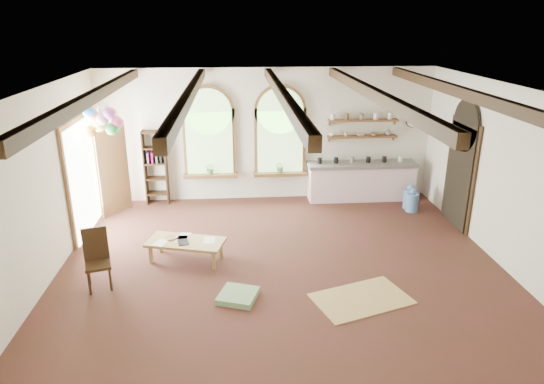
{
  "coord_description": "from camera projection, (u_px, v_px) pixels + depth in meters",
  "views": [
    {
      "loc": [
        -0.78,
        -7.97,
        4.26
      ],
      "look_at": [
        -0.11,
        0.6,
        1.18
      ],
      "focal_mm": 32.0,
      "sensor_mm": 36.0,
      "label": 1
    }
  ],
  "objects": [
    {
      "name": "shelf_cup_a",
      "position": [
        332.0,
        134.0,
        11.71
      ],
      "size": [
        0.12,
        0.1,
        0.1
      ],
      "primitive_type": "imported",
      "color": "white",
      "rests_on": "wall_shelf_lower"
    },
    {
      "name": "kitchen_counter",
      "position": [
        361.0,
        181.0,
        11.98
      ],
      "size": [
        2.68,
        0.62,
        0.94
      ],
      "color": "#FAD4DB",
      "rests_on": "floor"
    },
    {
      "name": "floor_mat",
      "position": [
        361.0,
        299.0,
        7.8
      ],
      "size": [
        1.72,
        1.36,
        0.02
      ],
      "primitive_type": "cube",
      "rotation": [
        0.0,
        0.0,
        0.33
      ],
      "color": "#D8B36C",
      "rests_on": "floor"
    },
    {
      "name": "table_book",
      "position": [
        165.0,
        239.0,
        8.99
      ],
      "size": [
        0.27,
        0.31,
        0.02
      ],
      "primitive_type": "imported",
      "rotation": [
        0.0,
        0.0,
        0.43
      ],
      "color": "olive",
      "rests_on": "coffee_table"
    },
    {
      "name": "shelf_cup_b",
      "position": [
        346.0,
        134.0,
        11.74
      ],
      "size": [
        0.1,
        0.1,
        0.09
      ],
      "primitive_type": "imported",
      "color": "beige",
      "rests_on": "wall_shelf_lower"
    },
    {
      "name": "tablet",
      "position": [
        183.0,
        242.0,
        8.85
      ],
      "size": [
        0.24,
        0.3,
        0.01
      ],
      "primitive_type": "cube",
      "rotation": [
        0.0,
        0.0,
        0.23
      ],
      "color": "black",
      "rests_on": "coffee_table"
    },
    {
      "name": "window_left",
      "position": [
        209.0,
        136.0,
        11.53
      ],
      "size": [
        1.3,
        0.28,
        2.2
      ],
      "color": "brown",
      "rests_on": "floor"
    },
    {
      "name": "shelf_bowl_b",
      "position": [
        374.0,
        134.0,
        11.79
      ],
      "size": [
        0.2,
        0.2,
        0.06
      ],
      "primitive_type": "imported",
      "color": "#8C664C",
      "rests_on": "wall_shelf_lower"
    },
    {
      "name": "wall_clock",
      "position": [
        412.0,
        121.0,
        11.82
      ],
      "size": [
        0.32,
        0.04,
        0.32
      ],
      "primitive_type": "cylinder",
      "rotation": [
        1.57,
        0.0,
        0.0
      ],
      "color": "black",
      "rests_on": "wall_back"
    },
    {
      "name": "potted_plant_left",
      "position": [
        210.0,
        168.0,
        11.7
      ],
      "size": [
        0.27,
        0.23,
        0.3
      ],
      "primitive_type": "imported",
      "color": "#598C4C",
      "rests_on": "window_left"
    },
    {
      "name": "coffee_table",
      "position": [
        186.0,
        243.0,
        8.94
      ],
      "size": [
        1.52,
        0.99,
        0.4
      ],
      "color": "#A4874B",
      "rests_on": "floor"
    },
    {
      "name": "balloon_cluster",
      "position": [
        104.0,
        121.0,
        9.7
      ],
      "size": [
        0.8,
        0.85,
        1.15
      ],
      "color": "white",
      "rests_on": "floor"
    },
    {
      "name": "ceiling_beams",
      "position": [
        282.0,
        94.0,
        7.92
      ],
      "size": [
        6.2,
        6.8,
        0.18
      ],
      "primitive_type": null,
      "color": "#331F10",
      "rests_on": "ceiling"
    },
    {
      "name": "right_doorway",
      "position": [
        459.0,
        176.0,
        10.29
      ],
      "size": [
        0.1,
        1.3,
        2.4
      ],
      "primitive_type": "cube",
      "color": "black",
      "rests_on": "floor"
    },
    {
      "name": "floor_cushion",
      "position": [
        238.0,
        296.0,
        7.8
      ],
      "size": [
        0.74,
        0.74,
        0.1
      ],
      "primitive_type": "cube",
      "rotation": [
        0.0,
        0.0,
        -0.34
      ],
      "color": "#76A06E",
      "rests_on": "floor"
    },
    {
      "name": "left_doorway",
      "position": [
        82.0,
        178.0,
        9.99
      ],
      "size": [
        0.1,
        1.9,
        2.5
      ],
      "primitive_type": "cube",
      "color": "brown",
      "rests_on": "floor"
    },
    {
      "name": "floor",
      "position": [
        281.0,
        262.0,
        8.97
      ],
      "size": [
        8.0,
        8.0,
        0.0
      ],
      "primitive_type": "plane",
      "color": "#4E2520",
      "rests_on": "ground"
    },
    {
      "name": "shelf_vase",
      "position": [
        389.0,
        131.0,
        11.79
      ],
      "size": [
        0.18,
        0.18,
        0.19
      ],
      "primitive_type": "imported",
      "color": "slate",
      "rests_on": "wall_shelf_lower"
    },
    {
      "name": "wall_shelf_lower",
      "position": [
        362.0,
        137.0,
        11.79
      ],
      "size": [
        1.7,
        0.24,
        0.04
      ],
      "primitive_type": "cube",
      "color": "brown",
      "rests_on": "wall_back"
    },
    {
      "name": "wall_shelf_upper",
      "position": [
        363.0,
        120.0,
        11.65
      ],
      "size": [
        1.7,
        0.24,
        0.04
      ],
      "primitive_type": "cube",
      "color": "brown",
      "rests_on": "wall_back"
    },
    {
      "name": "window_right",
      "position": [
        280.0,
        134.0,
        11.66
      ],
      "size": [
        1.3,
        0.28,
        2.2
      ],
      "color": "brown",
      "rests_on": "floor"
    },
    {
      "name": "bookshelf",
      "position": [
        156.0,
        167.0,
        11.59
      ],
      "size": [
        0.53,
        0.32,
        1.8
      ],
      "color": "#331F10",
      "rests_on": "floor"
    },
    {
      "name": "water_jug_b",
      "position": [
        412.0,
        201.0,
        11.29
      ],
      "size": [
        0.29,
        0.29,
        0.57
      ],
      "color": "#5A89C2",
      "rests_on": "floor"
    },
    {
      "name": "water_jug_a",
      "position": [
        410.0,
        198.0,
        11.47
      ],
      "size": [
        0.31,
        0.31,
        0.59
      ],
      "color": "#5A89C2",
      "rests_on": "floor"
    },
    {
      "name": "side_chair",
      "position": [
        99.0,
        271.0,
        8.06
      ],
      "size": [
        0.5,
        0.5,
        1.02
      ],
      "color": "#331F10",
      "rests_on": "floor"
    },
    {
      "name": "potted_plant_right",
      "position": [
        280.0,
        167.0,
        11.82
      ],
      "size": [
        0.27,
        0.23,
        0.3
      ],
      "primitive_type": "imported",
      "color": "#598C4C",
      "rests_on": "window_right"
    },
    {
      "name": "shelf_bowl_a",
      "position": [
        360.0,
        135.0,
        11.77
      ],
      "size": [
        0.22,
        0.22,
        0.05
      ],
      "primitive_type": "imported",
      "color": "beige",
      "rests_on": "wall_shelf_lower"
    }
  ]
}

